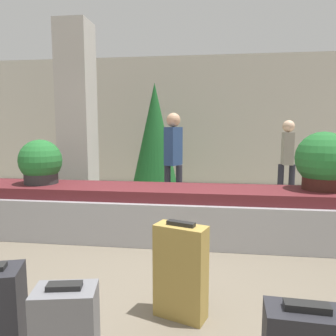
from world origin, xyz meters
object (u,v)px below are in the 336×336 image
at_px(potted_plant_1, 323,161).
at_px(traveler_1, 173,153).
at_px(decorated_tree, 155,135).
at_px(potted_plant_0, 41,163).
at_px(traveler_0, 287,155).
at_px(suitcase_0, 181,271).
at_px(pillar, 77,118).

relative_size(potted_plant_1, traveler_1, 0.43).
bearing_deg(decorated_tree, potted_plant_0, -112.61).
xyz_separation_m(traveler_0, traveler_1, (-2.03, -0.81, 0.08)).
bearing_deg(suitcase_0, traveler_1, 117.20).
bearing_deg(pillar, potted_plant_0, -90.55).
distance_m(pillar, suitcase_0, 3.94).
distance_m(suitcase_0, traveler_1, 3.20).
height_order(suitcase_0, potted_plant_1, potted_plant_1).
relative_size(pillar, potted_plant_1, 4.43).
bearing_deg(pillar, traveler_1, 0.43).
distance_m(suitcase_0, decorated_tree, 4.71).
bearing_deg(potted_plant_0, suitcase_0, -40.87).
relative_size(suitcase_0, potted_plant_1, 1.04).
xyz_separation_m(traveler_1, decorated_tree, (-0.56, 1.41, 0.26)).
bearing_deg(traveler_0, potted_plant_1, 2.41).
xyz_separation_m(pillar, potted_plant_1, (3.68, -1.21, -0.57)).
bearing_deg(decorated_tree, traveler_1, -68.17).
bearing_deg(decorated_tree, traveler_0, -13.01).
height_order(pillar, traveler_0, pillar).
height_order(potted_plant_0, potted_plant_1, potted_plant_1).
height_order(potted_plant_0, decorated_tree, decorated_tree).
distance_m(potted_plant_0, potted_plant_1, 3.69).
relative_size(potted_plant_0, traveler_0, 0.39).
bearing_deg(traveler_1, potted_plant_0, -28.70).
bearing_deg(potted_plant_1, potted_plant_0, -179.12).
bearing_deg(potted_plant_1, suitcase_0, -130.01).
distance_m(traveler_1, decorated_tree, 1.54).
height_order(pillar, decorated_tree, pillar).
bearing_deg(suitcase_0, potted_plant_1, 69.34).
xyz_separation_m(potted_plant_1, traveler_1, (-2.01, 1.22, -0.02)).
distance_m(potted_plant_1, decorated_tree, 3.69).
relative_size(potted_plant_0, traveler_1, 0.36).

